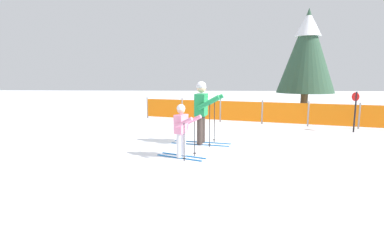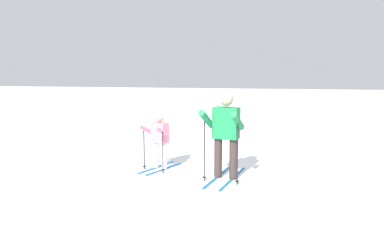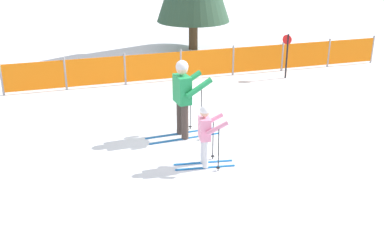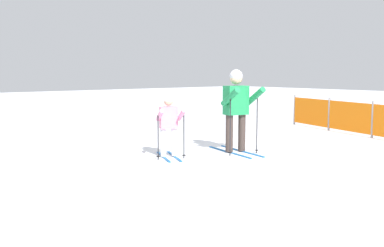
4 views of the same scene
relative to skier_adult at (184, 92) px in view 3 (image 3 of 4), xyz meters
The scene contains 5 objects.
ground_plane 1.01m from the skier_adult, 29.56° to the right, with size 60.00×60.00×0.00m, color white.
skier_adult is the anchor object (origin of this frame).
skier_child 1.47m from the skier_adult, 107.02° to the right, with size 1.12×0.74×1.19m.
safety_fence 4.50m from the skier_adult, 47.80° to the left, with size 11.00×3.41×0.91m.
trail_marker 5.25m from the skier_adult, 21.79° to the left, with size 0.13×0.27×1.31m.
Camera 3 is at (-5.25, -7.83, 4.09)m, focal length 45.00 mm.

